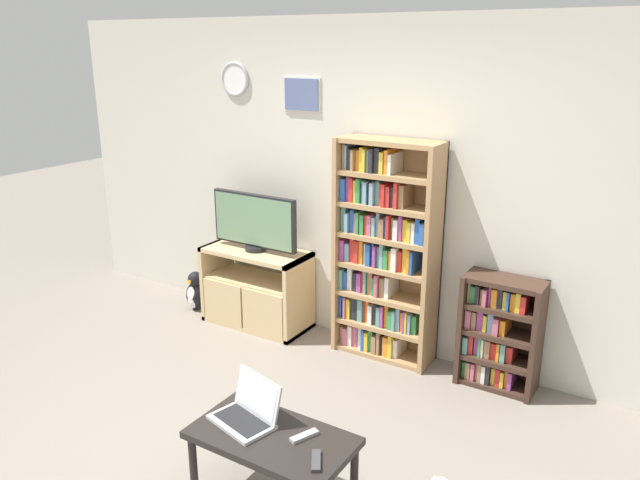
# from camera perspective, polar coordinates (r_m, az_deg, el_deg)

# --- Properties ---
(ground_plane) EXTENTS (18.00, 18.00, 0.00)m
(ground_plane) POSITION_cam_1_polar(r_m,az_deg,el_deg) (3.96, -9.77, -19.97)
(ground_plane) COLOR gray
(wall_back) EXTENTS (6.34, 0.09, 2.60)m
(wall_back) POSITION_cam_1_polar(r_m,az_deg,el_deg) (4.94, 5.01, 4.78)
(wall_back) COLOR beige
(wall_back) RESTS_ON ground_plane
(tv_stand) EXTENTS (0.94, 0.44, 0.69)m
(tv_stand) POSITION_cam_1_polar(r_m,az_deg,el_deg) (5.50, -5.92, -4.37)
(tv_stand) COLOR tan
(tv_stand) RESTS_ON ground_plane
(television) EXTENTS (0.83, 0.18, 0.50)m
(television) POSITION_cam_1_polar(r_m,az_deg,el_deg) (5.31, -6.01, 1.65)
(television) COLOR black
(television) RESTS_ON tv_stand
(bookshelf_tall) EXTENTS (0.80, 0.30, 1.73)m
(bookshelf_tall) POSITION_cam_1_polar(r_m,az_deg,el_deg) (4.83, 5.76, -1.24)
(bookshelf_tall) COLOR tan
(bookshelf_tall) RESTS_ON ground_plane
(bookshelf_short) EXTENTS (0.55, 0.29, 0.83)m
(bookshelf_short) POSITION_cam_1_polar(r_m,az_deg,el_deg) (4.70, 15.91, -8.14)
(bookshelf_short) COLOR #3D281E
(bookshelf_short) RESTS_ON ground_plane
(coffee_table) EXTENTS (0.86, 0.48, 0.43)m
(coffee_table) POSITION_cam_1_polar(r_m,az_deg,el_deg) (3.47, -4.40, -18.05)
(coffee_table) COLOR black
(coffee_table) RESTS_ON ground_plane
(laptop) EXTENTS (0.40, 0.34, 0.24)m
(laptop) POSITION_cam_1_polar(r_m,az_deg,el_deg) (3.52, -6.59, -15.23)
(laptop) COLOR #B7BABC
(laptop) RESTS_ON coffee_table
(remote_near_laptop) EXTENTS (0.10, 0.16, 0.02)m
(remote_near_laptop) POSITION_cam_1_polar(r_m,az_deg,el_deg) (3.40, -1.44, -17.48)
(remote_near_laptop) COLOR #99999E
(remote_near_laptop) RESTS_ON coffee_table
(remote_far_from_laptop) EXTENTS (0.12, 0.16, 0.02)m
(remote_far_from_laptop) POSITION_cam_1_polar(r_m,az_deg,el_deg) (3.24, -0.36, -19.54)
(remote_far_from_laptop) COLOR #38383A
(remote_far_from_laptop) RESTS_ON coffee_table
(penguin_figurine) EXTENTS (0.20, 0.18, 0.37)m
(penguin_figurine) POSITION_cam_1_polar(r_m,az_deg,el_deg) (5.95, -11.29, -4.72)
(penguin_figurine) COLOR black
(penguin_figurine) RESTS_ON ground_plane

